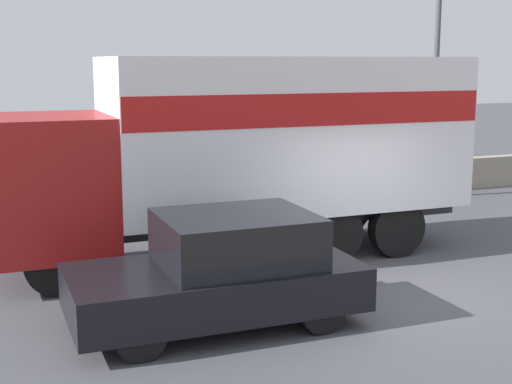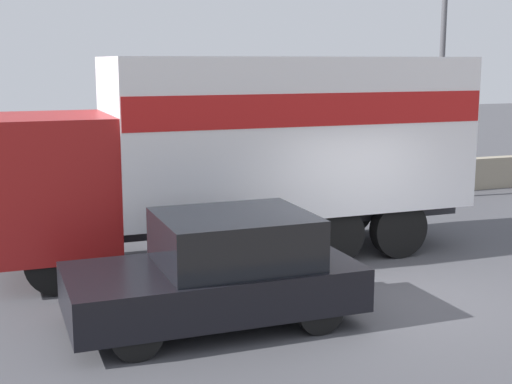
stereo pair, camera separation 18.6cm
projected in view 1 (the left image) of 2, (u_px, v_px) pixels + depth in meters
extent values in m
plane|color=#47474C|center=(410.00, 298.00, 10.65)|extent=(80.00, 80.00, 0.00)
cube|color=gray|center=(239.00, 189.00, 17.31)|extent=(60.00, 0.35, 0.86)
cylinder|color=#4C4C51|center=(437.00, 56.00, 17.86)|extent=(0.14, 0.14, 7.25)
cube|color=maroon|center=(48.00, 184.00, 11.42)|extent=(1.93, 2.26, 2.18)
cube|color=#2D2D33|center=(286.00, 213.00, 13.08)|extent=(6.42, 1.29, 0.25)
cube|color=white|center=(287.00, 133.00, 12.81)|extent=(6.42, 2.35, 2.69)
cube|color=red|center=(287.00, 106.00, 12.72)|extent=(6.39, 2.37, 0.54)
cylinder|color=black|center=(58.00, 261.00, 10.73)|extent=(1.05, 0.28, 1.05)
cylinder|color=black|center=(46.00, 233.00, 12.49)|extent=(1.05, 0.28, 1.05)
cylinder|color=black|center=(397.00, 228.00, 12.88)|extent=(1.05, 0.28, 1.05)
cylinder|color=black|center=(345.00, 208.00, 14.63)|extent=(1.05, 0.28, 1.05)
cylinder|color=black|center=(333.00, 234.00, 12.41)|extent=(1.05, 0.28, 1.05)
cylinder|color=black|center=(288.00, 213.00, 14.17)|extent=(1.05, 0.28, 1.05)
cube|color=black|center=(215.00, 287.00, 9.52)|extent=(3.86, 1.85, 0.58)
cube|color=black|center=(236.00, 239.00, 9.51)|extent=(2.01, 1.70, 0.68)
cylinder|color=black|center=(140.00, 335.00, 8.39)|extent=(0.63, 0.20, 0.63)
cylinder|color=black|center=(115.00, 294.00, 9.86)|extent=(0.63, 0.20, 0.63)
cylinder|color=black|center=(322.00, 310.00, 9.25)|extent=(0.63, 0.20, 0.63)
cylinder|color=black|center=(274.00, 275.00, 10.72)|extent=(0.63, 0.20, 0.63)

